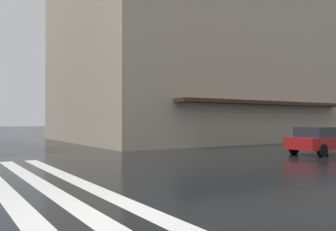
% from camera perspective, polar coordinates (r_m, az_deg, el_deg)
% --- Properties ---
extents(ground_plane, '(220.00, 220.00, 0.00)m').
position_cam_1_polar(ground_plane, '(6.98, -8.30, -15.28)').
color(ground_plane, black).
extents(haussmann_block_corner, '(18.95, 22.93, 21.98)m').
position_cam_1_polar(haussmann_block_corner, '(35.28, 4.05, 14.00)').
color(haussmann_block_corner, tan).
rests_on(haussmann_block_corner, ground_plane).
extents(car_red, '(1.85, 4.10, 1.41)m').
position_cam_1_polar(car_red, '(20.45, 23.06, -3.52)').
color(car_red, maroon).
rests_on(car_red, ground_plane).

